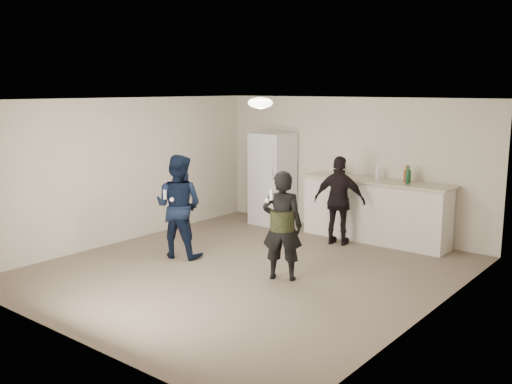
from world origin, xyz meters
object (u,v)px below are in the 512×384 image
Objects in this scene: woman at (282,225)px; spectator at (339,201)px; man at (179,206)px; shaker at (341,170)px; fridge at (273,179)px; counter at (375,212)px.

spectator is at bearing -106.49° from woman.
man is 1.07× the size of spectator.
man reaches higher than shaker.
fridge is 1.90m from spectator.
man reaches higher than woman.
fridge reaches higher than spectator.
spectator is at bearing -122.77° from counter.
fridge is at bearing -29.29° from spectator.
counter is 1.67× the size of woman.
man is (-2.00, -2.80, 0.30)m from counter.
fridge is 10.59× the size of shaker.
spectator is (-0.38, -0.59, 0.24)m from counter.
man reaches higher than counter.
fridge is 1.45m from shaker.
woman is (0.72, -2.82, -0.40)m from shaker.
woman is at bearing -75.63° from shaker.
man is 1.94m from woman.
counter is 3.46m from man.
fridge is at bearing -171.37° from shaker.
man reaches higher than spectator.
fridge reaches higher than man.
man is 1.06× the size of woman.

